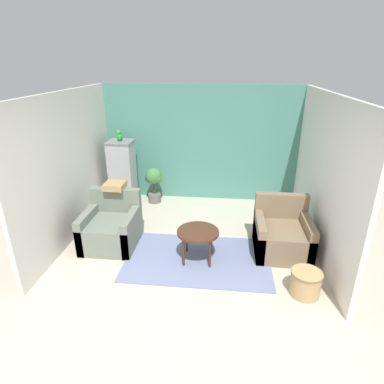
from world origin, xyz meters
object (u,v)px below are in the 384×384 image
coffee_table (198,234)px  birdcage (123,173)px  parrot (120,136)px  armchair_left (112,228)px  armchair_right (282,235)px  potted_plant (154,181)px  wicker_basket (306,282)px

coffee_table → birdcage: 2.60m
parrot → birdcage: bearing=-90.0°
armchair_left → birdcage: (-0.28, 1.61, 0.39)m
armchair_right → parrot: size_ratio=3.74×
parrot → potted_plant: (0.61, 0.13, -0.97)m
armchair_left → birdcage: bearing=100.0°
armchair_left → potted_plant: 1.79m
parrot → armchair_left: bearing=-80.0°
coffee_table → armchair_right: 1.36m
coffee_table → birdcage: (-1.73, 1.93, 0.23)m
potted_plant → parrot: bearing=-168.1°
birdcage → wicker_basket: birdcage is taller
coffee_table → armchair_right: (1.30, 0.37, -0.16)m
birdcage → armchair_left: bearing=-80.0°
parrot → wicker_basket: (3.19, -2.57, -1.27)m
coffee_table → armchair_right: bearing=16.1°
armchair_left → armchair_right: (2.75, 0.06, 0.00)m
armchair_left → birdcage: size_ratio=0.64×
armchair_left → coffee_table: bearing=-12.2°
armchair_left → parrot: bearing=100.0°
parrot → wicker_basket: bearing=-38.8°
armchair_right → armchair_left: bearing=-178.7°
armchair_right → wicker_basket: 1.03m
potted_plant → birdcage: bearing=-167.9°
coffee_table → parrot: 2.78m
birdcage → wicker_basket: bearing=-38.8°
coffee_table → potted_plant: bearing=118.6°
parrot → potted_plant: size_ratio=0.30×
parrot → armchair_right: bearing=-27.2°
coffee_table → wicker_basket: bearing=-23.7°
coffee_table → armchair_right: size_ratio=0.72×
coffee_table → wicker_basket: 1.61m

